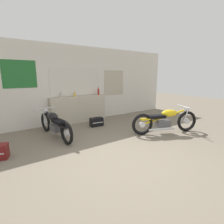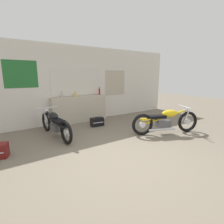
# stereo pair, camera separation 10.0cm
# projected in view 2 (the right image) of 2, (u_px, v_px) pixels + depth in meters

# --- Properties ---
(ground_plane) EXTENTS (24.00, 24.00, 0.00)m
(ground_plane) POSITION_uv_depth(u_px,v_px,m) (123.00, 161.00, 3.64)
(ground_plane) COLOR #706656
(wall_back) EXTENTS (10.00, 0.07, 2.80)m
(wall_back) POSITION_uv_depth(u_px,v_px,m) (63.00, 85.00, 6.23)
(wall_back) COLOR silver
(wall_back) RESTS_ON ground_plane
(sill_counter) EXTENTS (2.11, 0.28, 0.98)m
(sill_counter) POSITION_uv_depth(u_px,v_px,m) (80.00, 109.00, 6.56)
(sill_counter) COLOR #B7AD99
(sill_counter) RESTS_ON ground_plane
(bottle_leftmost) EXTENTS (0.08, 0.08, 0.20)m
(bottle_leftmost) POSITION_uv_depth(u_px,v_px,m) (62.00, 95.00, 6.13)
(bottle_leftmost) COLOR #B7B2A8
(bottle_leftmost) RESTS_ON sill_counter
(bottle_left_center) EXTENTS (0.07, 0.07, 0.18)m
(bottle_left_center) POSITION_uv_depth(u_px,v_px,m) (76.00, 94.00, 6.36)
(bottle_left_center) COLOR gold
(bottle_left_center) RESTS_ON sill_counter
(bottle_center) EXTENTS (0.07, 0.07, 0.31)m
(bottle_center) POSITION_uv_depth(u_px,v_px,m) (99.00, 91.00, 6.87)
(bottle_center) COLOR maroon
(bottle_center) RESTS_ON sill_counter
(motorcycle_black) EXTENTS (0.64, 2.03, 0.78)m
(motorcycle_black) POSITION_uv_depth(u_px,v_px,m) (55.00, 124.00, 4.98)
(motorcycle_black) COLOR black
(motorcycle_black) RESTS_ON ground_plane
(motorcycle_yellow) EXTENTS (2.03, 0.96, 0.82)m
(motorcycle_yellow) POSITION_uv_depth(u_px,v_px,m) (166.00, 121.00, 5.27)
(motorcycle_yellow) COLOR black
(motorcycle_yellow) RESTS_ON ground_plane
(hard_case_black) EXTENTS (0.47, 0.27, 0.32)m
(hard_case_black) POSITION_uv_depth(u_px,v_px,m) (97.00, 122.00, 6.10)
(hard_case_black) COLOR black
(hard_case_black) RESTS_ON ground_plane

